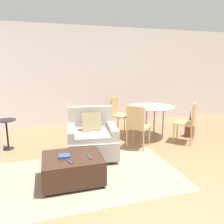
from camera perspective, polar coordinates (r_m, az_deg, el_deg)
name	(u,v)px	position (r m, az deg, el deg)	size (l,w,h in m)	color
ground_plane	(136,201)	(3.00, 6.40, -22.07)	(20.00, 20.00, 0.00)	#936B47
wall_back	(83,76)	(6.30, -7.65, 9.18)	(12.00, 0.06, 2.75)	white
area_rug	(87,176)	(3.55, -6.47, -16.18)	(2.88, 1.72, 0.01)	gray
armchair	(92,138)	(4.12, -5.20, -6.89)	(0.97, 0.94, 0.90)	#B2ADA3
ottoman	(73,167)	(3.36, -10.26, -14.03)	(0.85, 0.72, 0.39)	#382319
book_stack	(64,156)	(3.27, -12.34, -11.18)	(0.17, 0.15, 0.03)	#2D478C
tv_remote_primary	(90,157)	(3.22, -5.85, -11.59)	(0.05, 0.17, 0.01)	#333338
tv_remote_secondary	(70,161)	(3.12, -11.02, -12.55)	(0.10, 0.16, 0.01)	#333338
side_table	(7,129)	(4.89, -25.81, -4.01)	(0.38, 0.38, 0.62)	black
dining_table	(151,110)	(5.23, 10.13, 0.61)	(1.10, 1.10, 0.74)	#8C9E99
dining_chair_near_left	(137,124)	(4.46, 6.56, -3.12)	(0.59, 0.59, 0.90)	tan
dining_chair_near_right	(189,120)	(5.06, 19.44, -1.91)	(0.59, 0.59, 0.90)	tan
dining_chair_far_left	(118,112)	(5.58, 1.58, 0.02)	(0.59, 0.59, 0.90)	tan
potted_plant_small	(190,129)	(5.59, 19.64, -4.25)	(0.24, 0.24, 0.71)	brown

